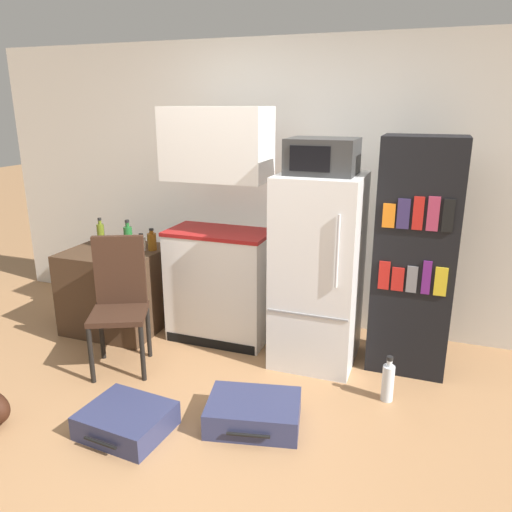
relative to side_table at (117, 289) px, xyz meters
name	(u,v)px	position (x,y,z in m)	size (l,w,h in m)	color
ground_plane	(197,444)	(1.39, -1.24, -0.36)	(24.00, 24.00, 0.00)	#A3754C
wall_back	(315,188)	(1.59, 0.76, 0.88)	(6.40, 0.10, 2.48)	silver
side_table	(117,289)	(0.00, 0.00, 0.00)	(0.80, 0.71, 0.72)	#422D1E
kitchen_hutch	(219,240)	(0.94, 0.13, 0.50)	(0.85, 0.47, 1.92)	white
refrigerator	(318,271)	(1.80, 0.04, 0.37)	(0.62, 0.66, 1.46)	white
microwave	(323,156)	(1.80, 0.04, 1.22)	(0.48, 0.41, 0.25)	#333333
bookshelf	(415,258)	(2.49, 0.16, 0.51)	(0.56, 0.40, 1.74)	black
bottle_amber_beer	(152,241)	(0.32, 0.11, 0.44)	(0.08, 0.08, 0.19)	brown
bottle_green_tall	(128,238)	(0.16, 0.00, 0.48)	(0.07, 0.07, 0.28)	#1E6028
bottle_milk_white	(141,243)	(0.23, 0.09, 0.42)	(0.07, 0.07, 0.15)	white
bottle_olive_oil	(101,235)	(-0.16, 0.05, 0.47)	(0.06, 0.06, 0.26)	#566619
chair	(120,293)	(0.42, -0.55, 0.21)	(0.53, 0.53, 1.00)	black
suitcase_large_flat	(254,413)	(1.64, -0.95, -0.28)	(0.65, 0.52, 0.17)	navy
suitcase_small_flat	(126,420)	(0.93, -1.28, -0.29)	(0.54, 0.49, 0.15)	navy
water_bottle_front	(388,382)	(2.41, -0.38, -0.22)	(0.08, 0.08, 0.33)	silver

